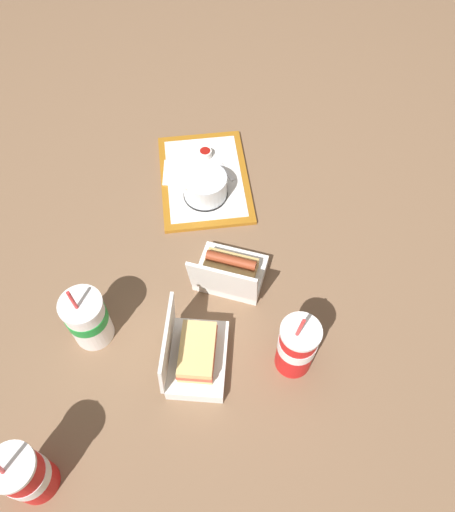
{
  "coord_description": "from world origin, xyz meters",
  "views": [
    {
      "loc": [
        0.71,
        -0.01,
        1.13
      ],
      "look_at": [
        0.01,
        0.01,
        0.05
      ],
      "focal_mm": 35.0,
      "sensor_mm": 36.0,
      "label": 1
    }
  ],
  "objects_px": {
    "plastic_fork": "(224,169)",
    "soda_cup_front": "(87,318)",
    "food_tray": "(204,179)",
    "soda_cup_center": "(297,346)",
    "cake_container": "(205,187)",
    "soda_cup_back": "(25,475)",
    "clamshell_hotdog_center": "(230,272)",
    "ketchup_cup": "(205,153)",
    "clamshell_sandwich_corner": "(195,355)"
  },
  "relations": [
    {
      "from": "clamshell_hotdog_center",
      "to": "soda_cup_back",
      "type": "relative_size",
      "value": 0.9
    },
    {
      "from": "food_tray",
      "to": "soda_cup_center",
      "type": "relative_size",
      "value": 1.67
    },
    {
      "from": "clamshell_sandwich_corner",
      "to": "soda_cup_back",
      "type": "xyz_separation_m",
      "value": [
        0.25,
        -0.33,
        0.04
      ]
    },
    {
      "from": "clamshell_sandwich_corner",
      "to": "soda_cup_back",
      "type": "distance_m",
      "value": 0.42
    },
    {
      "from": "food_tray",
      "to": "soda_cup_center",
      "type": "height_order",
      "value": "soda_cup_center"
    },
    {
      "from": "cake_container",
      "to": "soda_cup_back",
      "type": "relative_size",
      "value": 0.55
    },
    {
      "from": "plastic_fork",
      "to": "soda_cup_front",
      "type": "distance_m",
      "value": 0.62
    },
    {
      "from": "ketchup_cup",
      "to": "clamshell_sandwich_corner",
      "type": "xyz_separation_m",
      "value": [
        0.66,
        -0.03,
        0.02
      ]
    },
    {
      "from": "food_tray",
      "to": "soda_cup_front",
      "type": "distance_m",
      "value": 0.57
    },
    {
      "from": "soda_cup_center",
      "to": "clamshell_hotdog_center",
      "type": "bearing_deg",
      "value": -148.21
    },
    {
      "from": "soda_cup_center",
      "to": "soda_cup_back",
      "type": "xyz_separation_m",
      "value": [
        0.25,
        -0.56,
        -0.0
      ]
    },
    {
      "from": "plastic_fork",
      "to": "soda_cup_front",
      "type": "height_order",
      "value": "soda_cup_front"
    },
    {
      "from": "plastic_fork",
      "to": "soda_cup_back",
      "type": "distance_m",
      "value": 0.95
    },
    {
      "from": "clamshell_hotdog_center",
      "to": "soda_cup_front",
      "type": "xyz_separation_m",
      "value": [
        0.14,
        -0.34,
        0.04
      ]
    },
    {
      "from": "plastic_fork",
      "to": "clamshell_sandwich_corner",
      "type": "height_order",
      "value": "clamshell_sandwich_corner"
    },
    {
      "from": "food_tray",
      "to": "soda_cup_center",
      "type": "distance_m",
      "value": 0.62
    },
    {
      "from": "clamshell_sandwich_corner",
      "to": "soda_cup_front",
      "type": "height_order",
      "value": "soda_cup_front"
    },
    {
      "from": "cake_container",
      "to": "ketchup_cup",
      "type": "relative_size",
      "value": 3.23
    },
    {
      "from": "soda_cup_center",
      "to": "soda_cup_front",
      "type": "bearing_deg",
      "value": -100.31
    },
    {
      "from": "ketchup_cup",
      "to": "plastic_fork",
      "type": "distance_m",
      "value": 0.08
    },
    {
      "from": "clamshell_hotdog_center",
      "to": "soda_cup_back",
      "type": "bearing_deg",
      "value": -40.81
    },
    {
      "from": "food_tray",
      "to": "soda_cup_center",
      "type": "bearing_deg",
      "value": 19.68
    },
    {
      "from": "cake_container",
      "to": "clamshell_hotdog_center",
      "type": "distance_m",
      "value": 0.29
    },
    {
      "from": "cake_container",
      "to": "ketchup_cup",
      "type": "height_order",
      "value": "cake_container"
    },
    {
      "from": "food_tray",
      "to": "plastic_fork",
      "type": "height_order",
      "value": "plastic_fork"
    },
    {
      "from": "clamshell_sandwich_corner",
      "to": "ketchup_cup",
      "type": "bearing_deg",
      "value": 177.71
    },
    {
      "from": "cake_container",
      "to": "food_tray",
      "type": "bearing_deg",
      "value": -177.29
    },
    {
      "from": "ketchup_cup",
      "to": "clamshell_hotdog_center",
      "type": "bearing_deg",
      "value": 8.1
    },
    {
      "from": "plastic_fork",
      "to": "soda_cup_center",
      "type": "distance_m",
      "value": 0.63
    },
    {
      "from": "soda_cup_center",
      "to": "plastic_fork",
      "type": "bearing_deg",
      "value": -166.27
    },
    {
      "from": "clamshell_hotdog_center",
      "to": "plastic_fork",
      "type": "bearing_deg",
      "value": -179.0
    },
    {
      "from": "clamshell_hotdog_center",
      "to": "soda_cup_front",
      "type": "height_order",
      "value": "soda_cup_front"
    },
    {
      "from": "food_tray",
      "to": "clamshell_hotdog_center",
      "type": "bearing_deg",
      "value": 10.54
    },
    {
      "from": "plastic_fork",
      "to": "clamshell_hotdog_center",
      "type": "height_order",
      "value": "clamshell_hotdog_center"
    },
    {
      "from": "ketchup_cup",
      "to": "soda_cup_back",
      "type": "relative_size",
      "value": 0.17
    },
    {
      "from": "food_tray",
      "to": "cake_container",
      "type": "bearing_deg",
      "value": 2.71
    },
    {
      "from": "plastic_fork",
      "to": "soda_cup_center",
      "type": "bearing_deg",
      "value": -16.07
    },
    {
      "from": "ketchup_cup",
      "to": "clamshell_hotdog_center",
      "type": "xyz_separation_m",
      "value": [
        0.44,
        0.06,
        0.01
      ]
    },
    {
      "from": "soda_cup_center",
      "to": "soda_cup_front",
      "type": "height_order",
      "value": "soda_cup_center"
    },
    {
      "from": "clamshell_hotdog_center",
      "to": "soda_cup_back",
      "type": "distance_m",
      "value": 0.64
    },
    {
      "from": "food_tray",
      "to": "soda_cup_back",
      "type": "distance_m",
      "value": 0.9
    },
    {
      "from": "soda_cup_center",
      "to": "soda_cup_front",
      "type": "relative_size",
      "value": 1.09
    },
    {
      "from": "food_tray",
      "to": "cake_container",
      "type": "xyz_separation_m",
      "value": [
        0.07,
        0.0,
        0.04
      ]
    },
    {
      "from": "soda_cup_center",
      "to": "soda_cup_back",
      "type": "relative_size",
      "value": 1.0
    },
    {
      "from": "cake_container",
      "to": "clamshell_hotdog_center",
      "type": "xyz_separation_m",
      "value": [
        0.28,
        0.06,
        -0.01
      ]
    },
    {
      "from": "food_tray",
      "to": "ketchup_cup",
      "type": "relative_size",
      "value": 9.84
    },
    {
      "from": "soda_cup_back",
      "to": "soda_cup_front",
      "type": "height_order",
      "value": "soda_cup_back"
    },
    {
      "from": "clamshell_hotdog_center",
      "to": "soda_cup_front",
      "type": "bearing_deg",
      "value": -67.07
    },
    {
      "from": "clamshell_sandwich_corner",
      "to": "cake_container",
      "type": "bearing_deg",
      "value": 177.02
    },
    {
      "from": "food_tray",
      "to": "soda_cup_front",
      "type": "height_order",
      "value": "soda_cup_front"
    }
  ]
}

